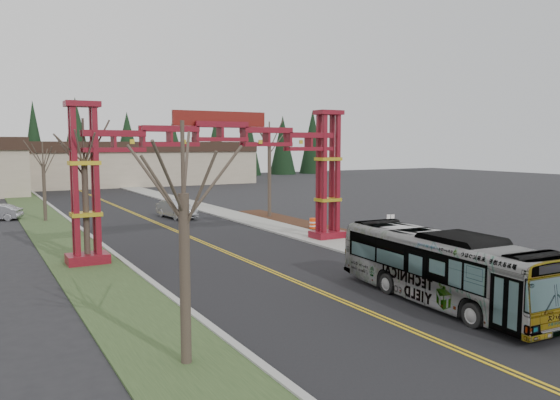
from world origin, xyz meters
TOP-DOWN VIEW (x-y plane):
  - ground at (0.00, 0.00)m, footprint 200.00×200.00m
  - road at (0.00, 25.00)m, footprint 12.00×110.00m
  - lane_line_left at (-0.12, 25.00)m, footprint 0.12×100.00m
  - lane_line_right at (0.12, 25.00)m, footprint 0.12×100.00m
  - curb_right at (6.15, 25.00)m, footprint 0.30×110.00m
  - sidewalk_right at (7.60, 25.00)m, footprint 2.60×110.00m
  - landscape_strip at (10.20, 10.00)m, footprint 2.60×50.00m
  - grass_median at (-8.00, 25.00)m, footprint 4.00×110.00m
  - curb_left at (-6.15, 25.00)m, footprint 0.30×110.00m
  - gateway_arch at (0.00, 18.00)m, footprint 18.20×1.60m
  - retail_building_east at (10.00, 79.95)m, footprint 38.00×20.30m
  - conifer_treeline at (0.25, 92.00)m, footprint 116.10×5.60m
  - transit_bus at (3.42, 3.04)m, footprint 3.21×11.04m
  - silver_sedan at (2.48, 33.76)m, footprint 2.41×5.22m
  - bare_tree_median_near at (-8.00, 2.19)m, footprint 3.21×3.21m
  - bare_tree_median_mid at (-8.00, 17.99)m, footprint 3.29×3.29m
  - bare_tree_median_far at (-8.00, 37.32)m, footprint 2.91×2.91m
  - bare_tree_right_far at (10.00, 30.17)m, footprint 3.22×3.22m
  - street_sign at (9.58, 13.31)m, footprint 0.48×0.22m
  - barrel_south at (9.40, 15.74)m, footprint 0.48×0.48m
  - barrel_mid at (9.14, 20.28)m, footprint 0.55×0.55m
  - barrel_north at (9.41, 22.07)m, footprint 0.50×0.50m

SIDE VIEW (x-z plane):
  - ground at x=0.00m, z-range 0.00..0.00m
  - road at x=0.00m, z-range 0.00..0.02m
  - lane_line_left at x=-0.12m, z-range 0.02..0.03m
  - lane_line_right at x=0.12m, z-range 0.02..0.03m
  - grass_median at x=-8.00m, z-range 0.00..0.08m
  - landscape_strip at x=10.20m, z-range 0.00..0.12m
  - curb_right at x=6.15m, z-range 0.00..0.15m
  - curb_left at x=-6.15m, z-range 0.00..0.15m
  - sidewalk_right at x=7.60m, z-range 0.01..0.15m
  - barrel_south at x=9.40m, z-range 0.00..0.89m
  - barrel_north at x=9.41m, z-range 0.00..0.93m
  - barrel_mid at x=9.14m, z-range 0.00..1.02m
  - silver_sedan at x=2.48m, z-range 0.00..1.66m
  - transit_bus at x=3.42m, z-range 0.00..3.04m
  - street_sign at x=9.58m, z-range 0.48..2.66m
  - retail_building_east at x=10.00m, z-range 0.01..7.01m
  - bare_tree_median_far at x=-8.00m, z-range 1.47..8.31m
  - bare_tree_median_near at x=-8.00m, z-range 1.50..8.79m
  - bare_tree_median_mid at x=-8.00m, z-range 1.79..9.78m
  - gateway_arch at x=0.00m, z-range 1.53..10.43m
  - bare_tree_right_far at x=10.00m, z-range 2.13..10.75m
  - conifer_treeline at x=0.25m, z-range -0.01..12.99m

